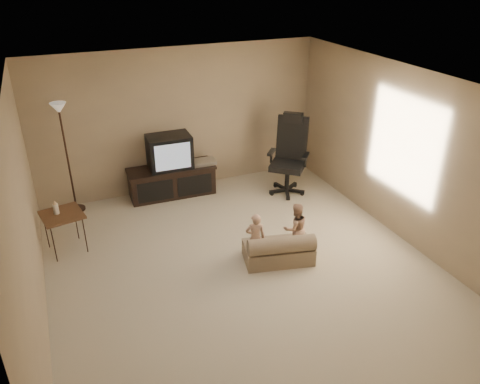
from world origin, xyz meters
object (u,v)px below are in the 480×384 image
object	(u,v)px
toddler_left	(255,238)
toddler_right	(295,228)
side_table	(61,215)
office_chair	(289,165)
tv_stand	(171,171)
floor_lamp	(63,134)
child_sofa	(279,250)

from	to	relation	value
toddler_left	toddler_right	bearing A→B (deg)	-162.10
side_table	toddler_right	distance (m)	3.27
office_chair	side_table	bearing A→B (deg)	-132.71
tv_stand	toddler_right	distance (m)	2.68
floor_lamp	tv_stand	bearing A→B (deg)	-2.04
side_table	floor_lamp	world-z (taller)	floor_lamp
side_table	toddler_left	bearing A→B (deg)	-28.78
tv_stand	toddler_right	world-z (taller)	tv_stand
side_table	floor_lamp	distance (m)	1.43
office_chair	toddler_left	size ratio (longest dim) A/B	1.89
tv_stand	floor_lamp	distance (m)	1.87
tv_stand	side_table	distance (m)	2.19
tv_stand	office_chair	size ratio (longest dim) A/B	1.10
toddler_left	toddler_right	world-z (taller)	toddler_right
floor_lamp	office_chair	bearing A→B (deg)	-11.60
office_chair	toddler_left	world-z (taller)	office_chair
tv_stand	toddler_right	bearing A→B (deg)	-63.25
tv_stand	child_sofa	bearing A→B (deg)	-70.80
tv_stand	office_chair	world-z (taller)	office_chair
tv_stand	office_chair	bearing A→B (deg)	-17.25
tv_stand	side_table	bearing A→B (deg)	-146.96
child_sofa	tv_stand	bearing A→B (deg)	120.04
toddler_right	child_sofa	bearing A→B (deg)	27.92
side_table	toddler_right	world-z (taller)	side_table
child_sofa	toddler_left	world-z (taller)	toddler_left
side_table	toddler_left	distance (m)	2.72
tv_stand	floor_lamp	bearing A→B (deg)	179.93
floor_lamp	toddler_left	xyz separation A→B (m)	(2.14, -2.49, -0.96)
tv_stand	toddler_right	xyz separation A→B (m)	(1.12, -2.43, -0.08)
office_chair	floor_lamp	bearing A→B (deg)	-151.06
tv_stand	toddler_right	size ratio (longest dim) A/B	2.03
office_chair	side_table	distance (m)	3.85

